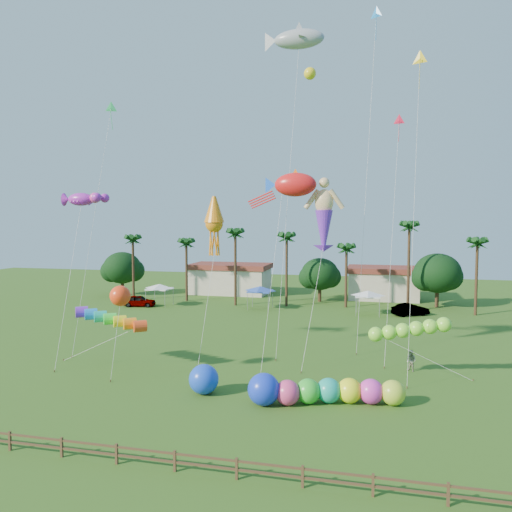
% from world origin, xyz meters
% --- Properties ---
extents(ground, '(160.00, 160.00, 0.00)m').
position_xyz_m(ground, '(0.00, 0.00, 0.00)').
color(ground, '#285116').
rests_on(ground, ground).
extents(tree_line, '(69.46, 8.91, 11.00)m').
position_xyz_m(tree_line, '(3.57, 44.00, 4.28)').
color(tree_line, '#3A2819').
rests_on(tree_line, ground).
extents(buildings_row, '(35.00, 7.00, 4.00)m').
position_xyz_m(buildings_row, '(-3.09, 50.00, 2.00)').
color(buildings_row, beige).
rests_on(buildings_row, ground).
extents(tent_row, '(31.00, 4.00, 0.60)m').
position_xyz_m(tent_row, '(-6.00, 36.33, 2.75)').
color(tent_row, white).
rests_on(tent_row, ground).
extents(fence, '(36.12, 0.12, 1.00)m').
position_xyz_m(fence, '(0.00, -6.00, 0.61)').
color(fence, brown).
rests_on(fence, ground).
extents(car_a, '(4.76, 2.54, 1.54)m').
position_xyz_m(car_a, '(-22.57, 34.93, 0.77)').
color(car_a, '#4C4C54').
rests_on(car_a, ground).
extents(car_b, '(4.75, 3.66, 1.50)m').
position_xyz_m(car_b, '(13.14, 36.80, 0.75)').
color(car_b, '#4C4C54').
rests_on(car_b, ground).
extents(spectator_b, '(1.01, 1.01, 1.65)m').
position_xyz_m(spectator_b, '(11.72, 12.86, 0.83)').
color(spectator_b, '#A09D86').
rests_on(spectator_b, ground).
extents(caterpillar_inflatable, '(10.01, 3.99, 2.05)m').
position_xyz_m(caterpillar_inflatable, '(5.62, 4.20, 0.86)').
color(caterpillar_inflatable, '#E83D7E').
rests_on(caterpillar_inflatable, ground).
extents(blue_ball, '(2.02, 2.02, 2.02)m').
position_xyz_m(blue_ball, '(-2.23, 4.24, 1.01)').
color(blue_ball, blue).
rests_on(blue_ball, ground).
extents(rainbow_tube, '(9.43, 3.73, 4.11)m').
position_xyz_m(rainbow_tube, '(-10.21, 7.51, 3.64)').
color(rainbow_tube, '#EA461A').
rests_on(rainbow_tube, ground).
extents(green_worm, '(10.01, 1.94, 3.93)m').
position_xyz_m(green_worm, '(9.01, 10.62, 3.27)').
color(green_worm, '#88EC34').
rests_on(green_worm, ground).
extents(orange_ball_kite, '(1.57, 1.57, 7.01)m').
position_xyz_m(orange_ball_kite, '(-9.06, 5.54, 6.25)').
color(orange_ball_kite, '#FF3C14').
rests_on(orange_ball_kite, ground).
extents(merman_kite, '(2.87, 5.93, 14.76)m').
position_xyz_m(merman_kite, '(4.63, 15.06, 11.77)').
color(merman_kite, '#E3BB80').
rests_on(merman_kite, ground).
extents(fish_kite, '(5.54, 7.31, 15.79)m').
position_xyz_m(fish_kite, '(2.31, 14.35, 14.69)').
color(fish_kite, red).
rests_on(fish_kite, ground).
extents(shark_kite, '(6.50, 7.87, 29.25)m').
position_xyz_m(shark_kite, '(1.80, 19.10, 28.14)').
color(shark_kite, '#91979E').
rests_on(shark_kite, ground).
extents(squid_kite, '(1.87, 4.89, 13.91)m').
position_xyz_m(squid_kite, '(-4.62, 13.81, 11.45)').
color(squid_kite, orange).
rests_on(squid_kite, ground).
extents(lobster_kite, '(4.41, 5.93, 14.27)m').
position_xyz_m(lobster_kite, '(-15.26, 10.44, 13.49)').
color(lobster_kite, purple).
rests_on(lobster_kite, ground).
extents(delta_kite_red, '(1.53, 5.05, 20.80)m').
position_xyz_m(delta_kite_red, '(10.63, 17.84, 19.73)').
color(delta_kite_red, red).
rests_on(delta_kite_red, ground).
extents(delta_kite_yellow, '(1.32, 4.19, 24.23)m').
position_xyz_m(delta_kite_yellow, '(11.82, 12.34, 23.17)').
color(delta_kite_yellow, yellow).
rests_on(delta_kite_yellow, ground).
extents(delta_kite_green, '(2.07, 5.24, 22.58)m').
position_xyz_m(delta_kite_green, '(-14.85, 14.82, 21.53)').
color(delta_kite_green, '#35E36D').
rests_on(delta_kite_green, ground).
extents(delta_kite_blue, '(1.88, 4.85, 31.23)m').
position_xyz_m(delta_kite_blue, '(8.55, 21.03, 30.00)').
color(delta_kite_blue, '#187FDE').
rests_on(delta_kite_blue, ground).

